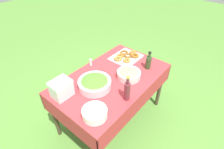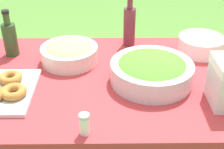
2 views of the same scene
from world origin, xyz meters
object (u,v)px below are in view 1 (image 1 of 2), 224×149
at_px(plate_stack, 95,113).
at_px(cooler_box, 61,89).
at_px(salad_bowl, 95,83).
at_px(wine_bottle, 127,91).
at_px(olive_oil_bottle, 148,62).
at_px(pasta_bowl, 129,74).
at_px(donut_platter, 126,57).

distance_m(plate_stack, cooler_box, 0.45).
height_order(salad_bowl, wine_bottle, wine_bottle).
distance_m(olive_oil_bottle, wine_bottle, 0.61).
bearing_deg(cooler_box, plate_stack, -87.17).
height_order(salad_bowl, pasta_bowl, salad_bowl).
height_order(salad_bowl, cooler_box, cooler_box).
height_order(donut_platter, wine_bottle, wine_bottle).
distance_m(pasta_bowl, plate_stack, 0.67).
distance_m(salad_bowl, olive_oil_bottle, 0.73).
height_order(donut_platter, olive_oil_bottle, olive_oil_bottle).
relative_size(pasta_bowl, plate_stack, 1.19).
xyz_separation_m(salad_bowl, donut_platter, (0.70, 0.08, -0.04)).
relative_size(donut_platter, cooler_box, 1.96).
bearing_deg(olive_oil_bottle, pasta_bowl, 165.55).
xyz_separation_m(pasta_bowl, wine_bottle, (-0.30, -0.19, 0.06)).
xyz_separation_m(pasta_bowl, cooler_box, (-0.69, 0.35, 0.05)).
bearing_deg(salad_bowl, cooler_box, 152.31).
relative_size(salad_bowl, cooler_box, 1.79).
relative_size(pasta_bowl, donut_platter, 0.70).
xyz_separation_m(salad_bowl, pasta_bowl, (0.38, -0.19, -0.01)).
bearing_deg(salad_bowl, pasta_bowl, -26.32).
bearing_deg(plate_stack, cooler_box, 92.83).
bearing_deg(donut_platter, olive_oil_bottle, -93.24).
bearing_deg(cooler_box, pasta_bowl, -26.94).
height_order(olive_oil_bottle, cooler_box, olive_oil_bottle).
bearing_deg(olive_oil_bottle, donut_platter, 86.76).
xyz_separation_m(donut_platter, wine_bottle, (-0.62, -0.46, 0.09)).
xyz_separation_m(olive_oil_bottle, cooler_box, (-0.99, 0.43, 0.00)).
height_order(olive_oil_bottle, wine_bottle, wine_bottle).
height_order(salad_bowl, plate_stack, salad_bowl).
relative_size(donut_platter, olive_oil_bottle, 1.68).
bearing_deg(wine_bottle, pasta_bowl, 32.04).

